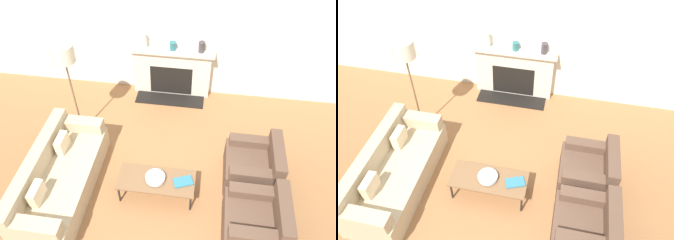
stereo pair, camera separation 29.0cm
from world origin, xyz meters
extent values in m
plane|color=#99663D|center=(0.00, 0.00, 0.00)|extent=(18.00, 18.00, 0.00)
cube|color=silver|center=(0.00, 3.08, 1.45)|extent=(18.00, 0.06, 2.90)
cube|color=beige|center=(-0.05, 2.95, 0.50)|extent=(1.59, 0.20, 1.01)
cube|color=black|center=(-0.05, 2.86, 0.37)|extent=(0.87, 0.04, 0.66)
cube|color=black|center=(-0.05, 2.67, 0.01)|extent=(1.43, 0.40, 0.02)
cube|color=beige|center=(-0.05, 2.92, 1.03)|extent=(1.71, 0.28, 0.05)
cube|color=tan|center=(-1.41, 0.21, 0.22)|extent=(0.88, 2.14, 0.44)
cube|color=tan|center=(-1.76, 0.21, 0.61)|extent=(0.20, 2.14, 0.35)
cube|color=tan|center=(-1.41, -0.75, 0.55)|extent=(0.81, 0.22, 0.22)
cube|color=tan|center=(-1.41, 1.17, 0.55)|extent=(0.81, 0.22, 0.22)
cube|color=beige|center=(-1.55, -0.27, 0.58)|extent=(0.12, 0.32, 0.28)
cube|color=beige|center=(-1.55, 0.69, 0.58)|extent=(0.12, 0.32, 0.28)
cube|color=brown|center=(1.54, -0.10, 0.22)|extent=(0.84, 0.86, 0.45)
cube|color=brown|center=(1.88, -0.10, 0.62)|extent=(0.18, 0.86, 0.34)
cube|color=brown|center=(1.54, 0.24, 0.52)|extent=(0.76, 0.18, 0.15)
cube|color=brown|center=(1.54, -0.44, 0.52)|extent=(0.76, 0.18, 0.15)
cube|color=brown|center=(1.54, 0.88, 0.22)|extent=(0.84, 0.86, 0.45)
cube|color=brown|center=(1.88, 0.88, 0.62)|extent=(0.18, 0.86, 0.34)
cube|color=brown|center=(1.54, 1.22, 0.52)|extent=(0.76, 0.18, 0.15)
cube|color=brown|center=(1.54, 0.54, 0.52)|extent=(0.76, 0.18, 0.15)
cube|color=brown|center=(0.06, 0.35, 0.37)|extent=(1.19, 0.51, 0.03)
cylinder|color=black|center=(-0.49, 0.13, 0.18)|extent=(0.03, 0.03, 0.35)
cylinder|color=black|center=(0.62, 0.13, 0.18)|extent=(0.03, 0.03, 0.35)
cylinder|color=black|center=(-0.49, 0.56, 0.18)|extent=(0.03, 0.03, 0.35)
cylinder|color=black|center=(0.62, 0.56, 0.18)|extent=(0.03, 0.03, 0.35)
cylinder|color=silver|center=(0.05, 0.34, 0.39)|extent=(0.11, 0.11, 0.02)
cylinder|color=silver|center=(0.05, 0.34, 0.43)|extent=(0.31, 0.31, 0.06)
cube|color=teal|center=(0.48, 0.36, 0.39)|extent=(0.34, 0.27, 0.02)
cylinder|color=brown|center=(-1.58, 1.53, 0.01)|extent=(0.29, 0.29, 0.03)
cylinder|color=brown|center=(-1.58, 1.53, 0.84)|extent=(0.03, 0.03, 1.61)
cylinder|color=beige|center=(-1.58, 1.53, 1.75)|extent=(0.36, 0.36, 0.29)
cylinder|color=beige|center=(-0.58, 2.95, 1.21)|extent=(0.08, 0.08, 0.30)
cylinder|color=#28666B|center=(-0.04, 2.95, 1.14)|extent=(0.13, 0.13, 0.16)
cylinder|color=#3D383D|center=(0.52, 2.95, 1.17)|extent=(0.12, 0.12, 0.22)
camera|label=1|loc=(0.67, -2.55, 4.58)|focal=35.00mm
camera|label=2|loc=(0.95, -2.50, 4.58)|focal=35.00mm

